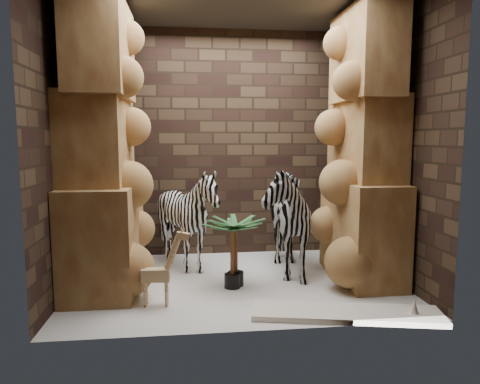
{
  "coord_description": "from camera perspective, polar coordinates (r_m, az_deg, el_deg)",
  "views": [
    {
      "loc": [
        -0.51,
        -4.63,
        1.57
      ],
      "look_at": [
        0.05,
        0.15,
        0.98
      ],
      "focal_mm": 32.64,
      "sensor_mm": 36.0,
      "label": 1
    }
  ],
  "objects": [
    {
      "name": "wall_left",
      "position": [
        4.79,
        -21.85,
        5.64
      ],
      "size": [
        0.0,
        3.0,
        3.0
      ],
      "primitive_type": "plane",
      "rotation": [
        1.57,
        0.0,
        1.57
      ],
      "color": "#37291B",
      "rests_on": "ground"
    },
    {
      "name": "rock_pillar_left",
      "position": [
        4.71,
        -17.72,
        5.79
      ],
      "size": [
        0.68,
        1.3,
        3.0
      ],
      "primitive_type": null,
      "color": "tan",
      "rests_on": "floor"
    },
    {
      "name": "wall_right",
      "position": [
        5.15,
        19.38,
        5.8
      ],
      "size": [
        0.0,
        3.0,
        3.0
      ],
      "primitive_type": "plane",
      "rotation": [
        1.57,
        0.0,
        -1.57
      ],
      "color": "#37291B",
      "rests_on": "ground"
    },
    {
      "name": "giraffe_toy",
      "position": [
        4.21,
        -10.99,
        -9.53
      ],
      "size": [
        0.4,
        0.15,
        0.77
      ],
      "primitive_type": null,
      "rotation": [
        0.0,
        0.0,
        -0.05
      ],
      "color": "#D4B27B",
      "rests_on": "floor"
    },
    {
      "name": "palm_back",
      "position": [
        4.63,
        -1.02,
        -8.17
      ],
      "size": [
        0.36,
        0.36,
        0.72
      ],
      "primitive_type": null,
      "color": "#194427",
      "rests_on": "floor"
    },
    {
      "name": "wall_back",
      "position": [
        5.9,
        -1.79,
        6.28
      ],
      "size": [
        3.5,
        0.0,
        3.5
      ],
      "primitive_type": "plane",
      "rotation": [
        1.57,
        0.0,
        0.0
      ],
      "color": "#37291B",
      "rests_on": "ground"
    },
    {
      "name": "rock_pillar_right",
      "position": [
        5.02,
        15.98,
        5.9
      ],
      "size": [
        0.58,
        1.25,
        3.0
      ],
      "primitive_type": null,
      "color": "tan",
      "rests_on": "floor"
    },
    {
      "name": "zebra_left",
      "position": [
        5.25,
        -6.85,
        -4.21
      ],
      "size": [
        1.27,
        1.44,
        1.12
      ],
      "primitive_type": "imported",
      "rotation": [
        0.0,
        0.0,
        -0.26
      ],
      "color": "white",
      "rests_on": "floor"
    },
    {
      "name": "zebra_right",
      "position": [
        5.11,
        5.24,
        -2.3
      ],
      "size": [
        0.68,
        1.27,
        1.5
      ],
      "primitive_type": "imported",
      "rotation": [
        0.0,
        0.0,
        0.0
      ],
      "color": "white",
      "rests_on": "floor"
    },
    {
      "name": "palm_front",
      "position": [
        4.7,
        -0.56,
        -7.76
      ],
      "size": [
        0.36,
        0.36,
        0.75
      ],
      "primitive_type": null,
      "color": "#194427",
      "rests_on": "floor"
    },
    {
      "name": "wall_front",
      "position": [
        3.42,
        1.85,
        5.81
      ],
      "size": [
        3.5,
        0.0,
        3.5
      ],
      "primitive_type": "plane",
      "rotation": [
        -1.57,
        0.0,
        0.0
      ],
      "color": "#37291B",
      "rests_on": "ground"
    },
    {
      "name": "surfboard",
      "position": [
        4.14,
        13.7,
        -15.15
      ],
      "size": [
        1.72,
        0.75,
        0.05
      ],
      "primitive_type": "cube",
      "rotation": [
        0.0,
        0.0,
        -0.21
      ],
      "color": "white",
      "rests_on": "floor"
    },
    {
      "name": "floor",
      "position": [
        4.91,
        -0.44,
        -11.67
      ],
      "size": [
        3.5,
        3.5,
        0.0
      ],
      "primitive_type": "plane",
      "color": "silver",
      "rests_on": "ground"
    }
  ]
}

